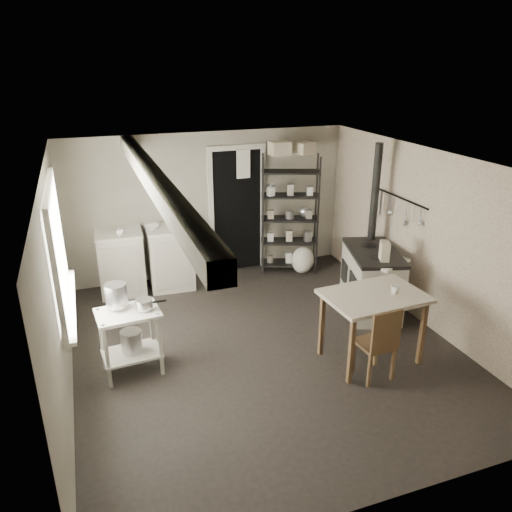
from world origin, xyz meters
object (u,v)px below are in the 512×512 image
object	(u,v)px
prep_table	(131,341)
shelf_rack	(290,216)
flour_sack	(303,259)
work_table	(371,330)
stove	(371,281)
stockpot	(116,295)
chair	(375,338)
base_cabinets	(146,261)

from	to	relation	value
prep_table	shelf_rack	xyz separation A→B (m)	(2.82, 2.12, 0.55)
flour_sack	shelf_rack	bearing A→B (deg)	131.02
prep_table	shelf_rack	distance (m)	3.57
flour_sack	work_table	bearing A→B (deg)	-96.98
stove	work_table	xyz separation A→B (m)	(-0.67, -1.08, -0.06)
prep_table	stove	size ratio (longest dim) A/B	0.68
flour_sack	stove	bearing A→B (deg)	-76.93
work_table	flour_sack	size ratio (longest dim) A/B	2.47
stockpot	shelf_rack	xyz separation A→B (m)	(2.91, 2.01, 0.01)
prep_table	stove	bearing A→B (deg)	7.06
flour_sack	chair	bearing A→B (deg)	-99.19
shelf_rack	chair	size ratio (longest dim) A/B	2.18
shelf_rack	work_table	bearing A→B (deg)	-73.71
work_table	stove	bearing A→B (deg)	58.40
shelf_rack	stockpot	bearing A→B (deg)	-126.06
stockpot	flour_sack	world-z (taller)	stockpot
chair	stove	bearing A→B (deg)	55.74
shelf_rack	stove	world-z (taller)	shelf_rack
base_cabinets	stove	distance (m)	3.35
shelf_rack	flour_sack	world-z (taller)	shelf_rack
chair	base_cabinets	bearing A→B (deg)	119.06
stove	flour_sack	distance (m)	1.56
prep_table	work_table	bearing A→B (deg)	-14.07
base_cabinets	stove	world-z (taller)	base_cabinets
prep_table	base_cabinets	bearing A→B (deg)	77.42
prep_table	work_table	distance (m)	2.76
chair	shelf_rack	bearing A→B (deg)	80.65
chair	work_table	bearing A→B (deg)	60.07
stove	work_table	size ratio (longest dim) A/B	1.02
prep_table	shelf_rack	world-z (taller)	shelf_rack
stockpot	flour_sack	distance (m)	3.65
prep_table	chair	bearing A→B (deg)	-21.26
prep_table	stove	world-z (taller)	stove
chair	stockpot	bearing A→B (deg)	153.68
base_cabinets	work_table	distance (m)	3.59
shelf_rack	work_table	world-z (taller)	shelf_rack
base_cabinets	chair	bearing A→B (deg)	-54.22
stockpot	chair	xyz separation A→B (m)	(2.62, -1.08, -0.45)
stockpot	chair	size ratio (longest dim) A/B	0.29
prep_table	work_table	world-z (taller)	work_table
prep_table	base_cabinets	world-z (taller)	base_cabinets
base_cabinets	shelf_rack	bearing A→B (deg)	1.60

